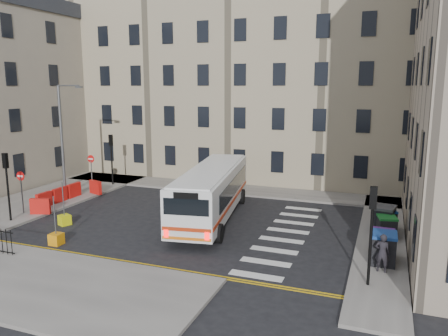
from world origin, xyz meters
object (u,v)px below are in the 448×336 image
Objects in this scene: wheelie_bin_d at (384,219)px; pedestrian at (382,253)px; streetlamp at (62,139)px; bollard_yellow at (65,220)px; bus at (212,191)px; bollard_chevron at (56,239)px; wheelie_bin_e at (387,219)px; wheelie_bin_a at (383,248)px; wheelie_bin_c at (387,227)px; wheelie_bin_b at (383,244)px.

pedestrian reaches higher than wheelie_bin_d.
streetlamp reaches higher than bollard_yellow.
bus is 9.27m from bollard_chevron.
wheelie_bin_e is (10.16, 1.25, -1.09)m from bus.
wheelie_bin_a is 1.16× the size of wheelie_bin_c.
wheelie_bin_d is at bearing -128.12° from wheelie_bin_e.
wheelie_bin_e is at bearing 27.25° from bollard_chevron.
wheelie_bin_c is 0.72× the size of pedestrian.
wheelie_bin_d is 2.48× the size of bollard_chevron.
wheelie_bin_b is at bearing -27.55° from bus.
streetlamp is 0.69× the size of bus.
wheelie_bin_b is 0.87× the size of wheelie_bin_d.
wheelie_bin_d is 1.20× the size of wheelie_bin_e.
bollard_yellow is (4.34, -5.19, -4.04)m from streetlamp.
pedestrian reaches higher than wheelie_bin_a.
pedestrian is 2.86× the size of bollard_yellow.
wheelie_bin_b is 4.50m from wheelie_bin_e.
wheelie_bin_b is (-0.02, 0.72, -0.07)m from wheelie_bin_a.
bollard_yellow is (-17.72, -5.00, -0.57)m from wheelie_bin_d.
bus is 6.86× the size of pedestrian.
wheelie_bin_e is 18.05m from bollard_chevron.
bus reaches higher than pedestrian.
wheelie_bin_a reaches higher than wheelie_bin_b.
pedestrian is at bearing -108.68° from wheelie_bin_e.
bollard_yellow is at bearing -50.14° from streetlamp.
wheelie_bin_e is (22.24, 0.26, -3.62)m from streetlamp.
wheelie_bin_c is at bearing 22.70° from bollard_chevron.
bus is at bearing 157.32° from wheelie_bin_a.
bollard_chevron is (-16.04, -6.71, -0.45)m from wheelie_bin_c.
bus is (12.07, -0.99, -2.53)m from streetlamp.
bollard_yellow is at bearing 179.71° from wheelie_bin_e.
streetlamp is at bearing 169.33° from wheelie_bin_b.
wheelie_bin_a is at bearing -31.16° from bus.
wheelie_bin_e is 0.72× the size of pedestrian.
streetlamp is at bearing 127.74° from bollard_chevron.
pedestrian is (-0.01, -1.73, 0.20)m from wheelie_bin_b.
bollard_chevron is at bearing -56.55° from bollard_yellow.
streetlamp is 10.89m from bollard_chevron.
bollard_yellow is at bearing 179.65° from wheelie_bin_a.
wheelie_bin_a is 1.16× the size of wheelie_bin_e.
bollard_yellow is at bearing -161.06° from bus.
streetlamp is 6.58× the size of wheelie_bin_c.
streetlamp is 13.57× the size of bollard_yellow.
bus reaches higher than bollard_chevron.
wheelie_bin_a reaches higher than wheelie_bin_c.
streetlamp is 22.56m from wheelie_bin_c.
wheelie_bin_a reaches higher than bollard_chevron.
pedestrian is (10.01, -4.97, -0.80)m from bus.
wheelie_bin_c is (0.13, 3.67, -0.13)m from wheelie_bin_a.
wheelie_bin_a is 17.78m from bollard_yellow.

